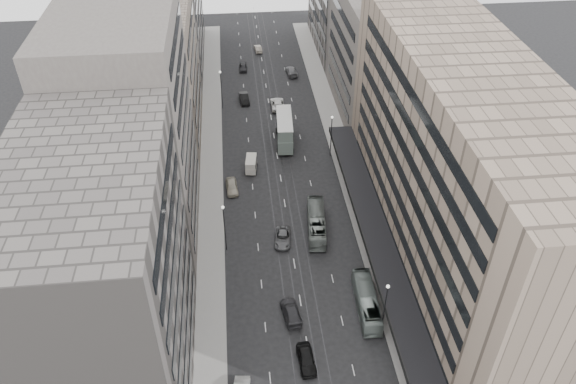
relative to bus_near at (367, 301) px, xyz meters
name	(u,v)px	position (x,y,z in m)	size (l,w,h in m)	color
ground	(301,306)	(-8.50, 1.31, -1.43)	(220.00, 220.00, 0.00)	black
sidewalk_right	(340,147)	(3.50, 38.81, -1.36)	(4.00, 125.00, 0.15)	gray
sidewalk_left	(212,155)	(-20.50, 38.81, -1.36)	(4.00, 125.00, 0.15)	gray
department_store	(457,171)	(12.95, 9.31, 13.51)	(19.20, 60.00, 30.00)	gray
building_right_mid	(378,53)	(13.00, 53.31, 10.57)	(15.00, 28.00, 24.00)	#554E49
building_left_a	(105,286)	(-30.00, -6.69, 13.57)	(15.00, 28.00, 30.00)	#5F5955
building_left_b	(132,131)	(-30.00, 20.31, 15.57)	(15.00, 26.00, 34.00)	#554E49
building_left_c	(153,75)	(-30.00, 47.31, 11.07)	(15.00, 28.00, 25.00)	#685B51
building_left_d	(165,4)	(-30.00, 80.31, 12.57)	(15.00, 38.00, 28.00)	#5F5955
lamp_right_near	(385,303)	(1.20, -3.69, 3.77)	(0.44, 0.44, 8.32)	#262628
lamp_right_far	(331,131)	(1.20, 36.31, 3.77)	(0.44, 0.44, 8.32)	#262628
lamp_left_near	(224,223)	(-18.20, 13.31, 3.77)	(0.44, 0.44, 8.32)	#262628
lamp_left_far	(221,85)	(-18.20, 56.31, 3.77)	(0.44, 0.44, 8.32)	#262628
bus_near	(367,301)	(0.00, 0.00, 0.00)	(2.41, 10.29, 2.86)	gray
bus_far	(316,223)	(-4.30, 16.22, 0.07)	(2.52, 10.77, 3.00)	slate
double_decker	(284,130)	(-6.71, 41.46, 1.52)	(3.56, 10.14, 5.47)	slate
panel_van	(251,164)	(-13.45, 33.19, -0.05)	(2.34, 4.15, 2.50)	#BCB6AA
sedan_0	(306,359)	(-8.98, -7.67, -0.60)	(1.96, 4.86, 1.66)	black
sedan_2	(283,238)	(-9.70, 14.19, -0.74)	(2.30, 4.98, 1.38)	#575759
sedan_3	(291,312)	(-10.01, -0.18, -0.66)	(2.16, 5.31, 1.54)	#28272A
sedan_4	(232,187)	(-17.00, 27.67, -0.62)	(1.92, 4.78, 1.63)	#A59D89
sedan_5	(244,98)	(-13.62, 58.42, -0.60)	(1.76, 5.04, 1.66)	black
sedan_6	(278,104)	(-6.80, 55.22, -0.61)	(2.75, 5.95, 1.65)	silver
sedan_7	(291,71)	(-2.23, 70.32, -0.63)	(2.26, 5.56, 1.61)	slate
sedan_8	(243,67)	(-13.21, 73.86, -0.70)	(1.73, 4.31, 1.47)	black
sedan_9	(258,49)	(-9.09, 84.03, -0.71)	(1.52, 4.36, 1.44)	#ACA08E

